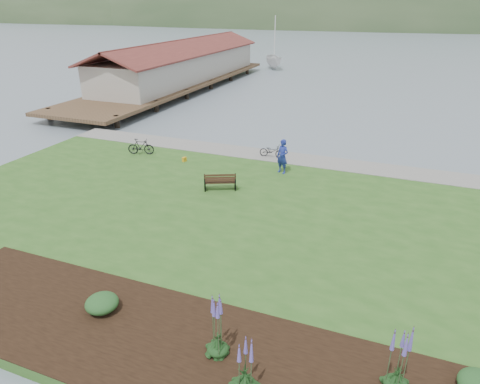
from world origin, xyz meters
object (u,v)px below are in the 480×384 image
object	(u,v)px
bicycle_a	(272,151)
sailboat	(274,69)
park_bench	(220,181)
person	(283,154)

from	to	relation	value
bicycle_a	sailboat	bearing A→B (deg)	18.44
park_bench	sailboat	size ratio (longest dim) A/B	0.07
person	sailboat	bearing A→B (deg)	128.46
park_bench	person	world-z (taller)	person
park_bench	bicycle_a	bearing A→B (deg)	56.53
park_bench	sailboat	world-z (taller)	sailboat
person	bicycle_a	size ratio (longest dim) A/B	1.45
sailboat	park_bench	bearing A→B (deg)	-103.68
person	bicycle_a	bearing A→B (deg)	141.11
park_bench	sailboat	xyz separation A→B (m)	(-11.19, 45.24, -0.90)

